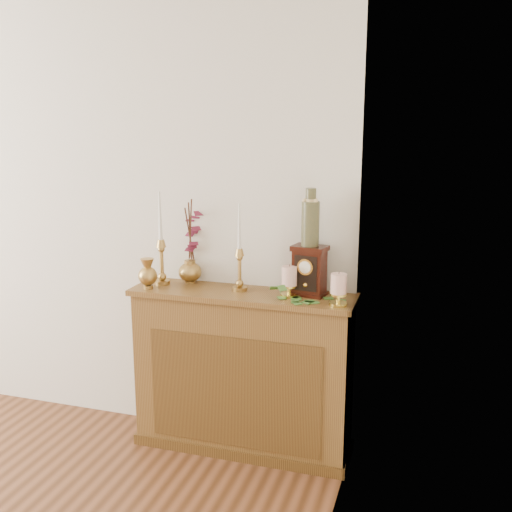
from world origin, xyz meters
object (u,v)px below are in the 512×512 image
(mantel_clock, at_px, (309,271))
(bud_vase, at_px, (148,274))
(candlestick_left, at_px, (161,254))
(ceramic_vase, at_px, (310,220))
(candlestick_center, at_px, (240,263))
(ginger_jar, at_px, (193,244))

(mantel_clock, bearing_deg, bud_vase, -160.81)
(candlestick_left, bearing_deg, ceramic_vase, 2.53)
(candlestick_left, height_order, candlestick_center, candlestick_left)
(ceramic_vase, bearing_deg, candlestick_center, -175.19)
(ginger_jar, bearing_deg, candlestick_left, -141.50)
(bud_vase, height_order, mantel_clock, mantel_clock)
(ginger_jar, distance_m, ceramic_vase, 0.73)
(candlestick_left, distance_m, candlestick_center, 0.46)
(mantel_clock, bearing_deg, candlestick_center, -165.50)
(ginger_jar, relative_size, ceramic_vase, 1.62)
(candlestick_left, distance_m, mantel_clock, 0.85)
(candlestick_left, bearing_deg, ginger_jar, 38.50)
(candlestick_left, bearing_deg, mantel_clock, 2.36)
(bud_vase, bearing_deg, candlestick_center, 12.64)
(candlestick_center, bearing_deg, ceramic_vase, 4.81)
(candlestick_left, height_order, ceramic_vase, ceramic_vase)
(ginger_jar, height_order, ceramic_vase, ceramic_vase)
(bud_vase, distance_m, ginger_jar, 0.32)
(bud_vase, bearing_deg, mantel_clock, 9.14)
(candlestick_center, relative_size, ceramic_vase, 1.59)
(mantel_clock, bearing_deg, ginger_jar, -176.49)
(ginger_jar, xyz_separation_m, mantel_clock, (0.70, -0.08, -0.09))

